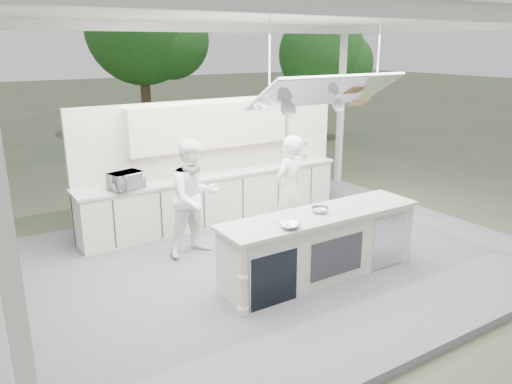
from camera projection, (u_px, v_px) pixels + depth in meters
ground at (273, 263)px, 7.89m from camera, size 90.00×90.00×0.00m
stage_deck at (273, 260)px, 7.87m from camera, size 8.00×6.00×0.12m
tent at (276, 15)px, 6.82m from camera, size 8.20×6.20×3.86m
demo_island at (320, 245)px, 7.07m from camera, size 3.10×0.79×0.95m
back_counter at (215, 197)px, 9.25m from camera, size 5.08×0.72×0.95m
back_wall_unit at (230, 141)px, 9.37m from camera, size 5.05×0.48×2.25m
tree_cluster at (83, 45)px, 14.76m from camera, size 19.55×9.40×5.85m
head_chef at (289, 191)px, 8.15m from camera, size 0.77×0.64×1.82m
sous_chef at (195, 198)px, 7.73m from camera, size 0.98×0.81×1.84m
toaster_oven at (126, 181)px, 8.03m from camera, size 0.59×0.48×0.29m
bowl_large at (290, 226)px, 6.37m from camera, size 0.28×0.28×0.07m
bowl_small at (320, 210)px, 6.96m from camera, size 0.25×0.25×0.07m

